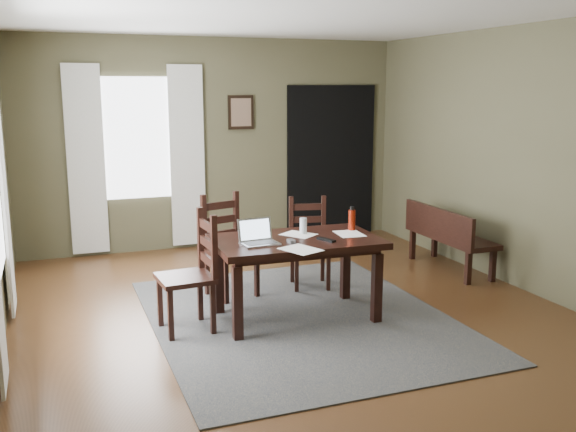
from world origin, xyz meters
name	(u,v)px	position (x,y,z in m)	size (l,w,h in m)	color
ground	(300,319)	(0.00, 0.00, -0.01)	(5.00, 6.00, 0.01)	#492C16
room_shell	(300,120)	(0.00, 0.00, 1.80)	(5.02, 6.02, 2.71)	brown
rug	(300,318)	(0.00, 0.00, 0.01)	(2.60, 3.20, 0.01)	#3C3C3C
dining_table	(296,248)	(-0.02, 0.03, 0.66)	(1.50, 0.93, 0.74)	black
chair_end	(191,274)	(-0.97, 0.07, 0.51)	(0.48, 0.48, 1.03)	black
chair_back_left	(228,247)	(-0.42, 0.88, 0.50)	(0.55, 0.55, 1.02)	black
chair_back_right	(309,244)	(0.46, 0.89, 0.46)	(0.49, 0.49, 0.93)	black
bench	(446,233)	(2.15, 0.88, 0.44)	(0.42, 1.30, 0.74)	black
laptop	(258,237)	(-0.40, -0.02, 0.80)	(0.33, 0.27, 0.21)	#B7B7BC
computer_mouse	(291,241)	(-0.13, -0.12, 0.76)	(0.05, 0.09, 0.03)	#3F3F42
tv_remote	(326,240)	(0.19, -0.15, 0.76)	(0.05, 0.19, 0.02)	black
drinking_glass	(303,226)	(0.11, 0.19, 0.82)	(0.07, 0.07, 0.15)	silver
water_bottle	(352,219)	(0.59, 0.15, 0.85)	(0.08, 0.08, 0.23)	#A7220C
paper_c	(299,234)	(0.05, 0.16, 0.75)	(0.22, 0.29, 0.00)	white
paper_d	(349,234)	(0.50, 0.02, 0.75)	(0.23, 0.30, 0.00)	white
paper_e	(301,249)	(-0.13, -0.36, 0.75)	(0.25, 0.32, 0.00)	white
window_back	(137,138)	(-1.00, 2.97, 1.45)	(1.00, 0.01, 1.50)	white
curtain_left_far	(4,187)	(-2.44, 1.02, 1.20)	(0.03, 0.48, 2.30)	silver
curtain_back_left	(86,161)	(-1.62, 2.94, 1.20)	(0.44, 0.03, 2.30)	silver
curtain_back_right	(187,157)	(-0.38, 2.94, 1.20)	(0.44, 0.03, 2.30)	silver
framed_picture	(241,112)	(0.35, 2.97, 1.75)	(0.34, 0.03, 0.44)	black
doorway_back	(331,162)	(1.65, 2.97, 1.05)	(1.30, 0.03, 2.10)	black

